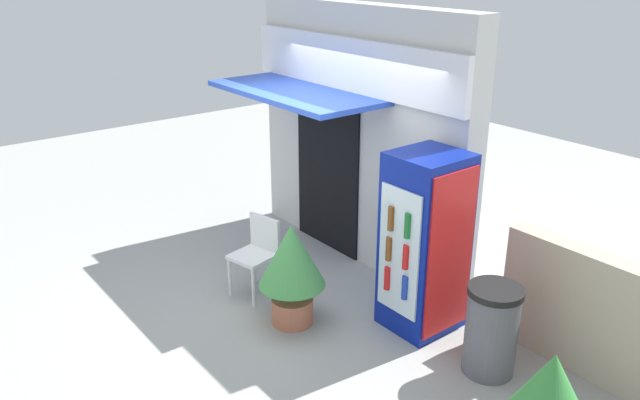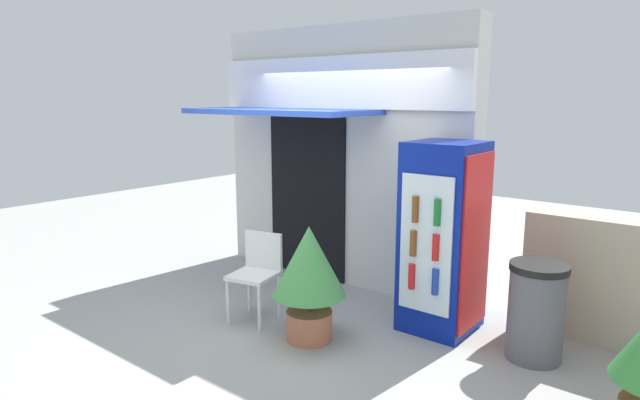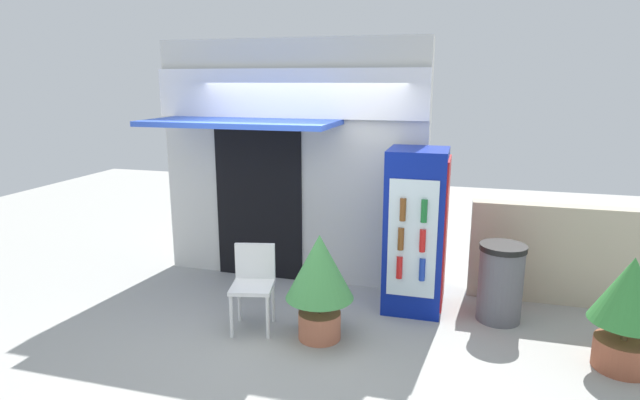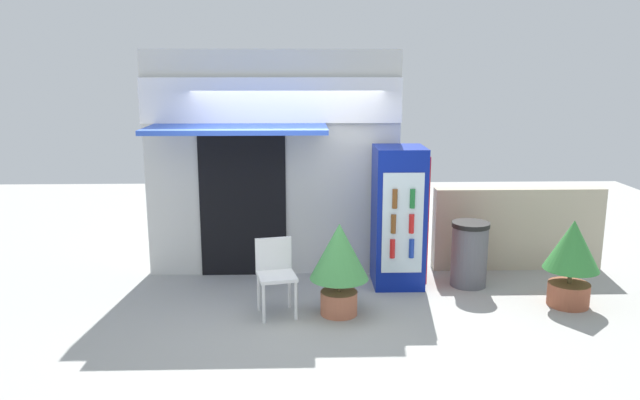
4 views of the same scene
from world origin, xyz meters
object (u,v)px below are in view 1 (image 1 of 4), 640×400
object	(u,v)px
drink_cooler	(425,243)
potted_plant_near_shop	(292,263)
plastic_chair	(258,250)
trash_bin	(491,330)

from	to	relation	value
drink_cooler	potted_plant_near_shop	xyz separation A→B (m)	(-0.83, -1.00, -0.24)
plastic_chair	potted_plant_near_shop	size ratio (longest dim) A/B	0.81
trash_bin	plastic_chair	bearing A→B (deg)	-161.18
potted_plant_near_shop	trash_bin	bearing A→B (deg)	27.60
drink_cooler	potted_plant_near_shop	world-z (taller)	drink_cooler
drink_cooler	trash_bin	size ratio (longest dim) A/B	2.14
drink_cooler	trash_bin	distance (m)	1.04
drink_cooler	trash_bin	world-z (taller)	drink_cooler
drink_cooler	trash_bin	xyz separation A→B (m)	(0.92, -0.08, -0.48)
trash_bin	potted_plant_near_shop	bearing A→B (deg)	-152.40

